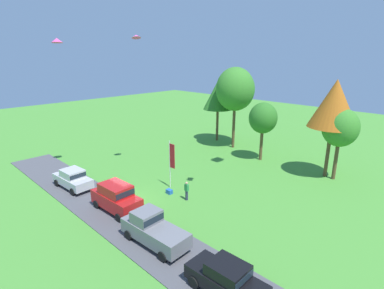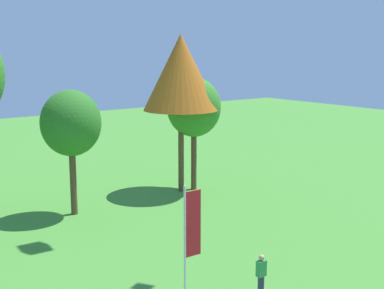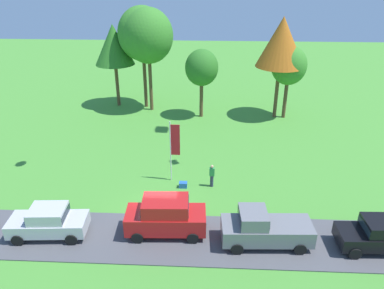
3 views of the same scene
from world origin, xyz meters
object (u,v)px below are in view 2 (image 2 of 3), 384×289
at_px(person_watching_sky, 261,276).
at_px(flag_banner, 190,233).
at_px(tree_far_left, 194,108).
at_px(tree_far_right, 181,73).
at_px(tree_center_back, 71,124).

distance_m(person_watching_sky, flag_banner, 3.49).
height_order(person_watching_sky, tree_far_left, tree_far_left).
bearing_deg(tree_far_right, person_watching_sky, -114.91).
bearing_deg(flag_banner, tree_far_left, 52.28).
height_order(tree_center_back, tree_far_right, tree_far_right).
relative_size(person_watching_sky, tree_far_right, 0.17).
relative_size(tree_far_right, tree_far_left, 1.37).
bearing_deg(flag_banner, tree_far_right, 55.17).
xyz_separation_m(tree_far_right, tree_far_left, (0.91, -0.16, -2.23)).
bearing_deg(tree_far_left, flag_banner, -127.72).
bearing_deg(tree_center_back, tree_far_right, 2.50).
distance_m(tree_far_right, flag_banner, 16.74).
bearing_deg(flag_banner, tree_center_back, 82.95).
distance_m(person_watching_sky, tree_far_right, 16.75).
bearing_deg(person_watching_sky, tree_far_left, 61.83).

